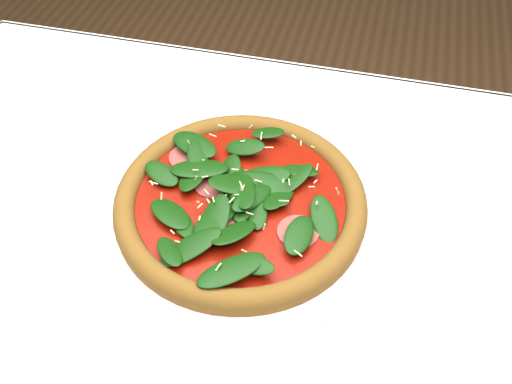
# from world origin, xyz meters

# --- Properties ---
(dining_table) EXTENTS (1.21, 0.81, 0.75)m
(dining_table) POSITION_xyz_m (0.00, 0.00, 0.65)
(dining_table) COLOR white
(dining_table) RESTS_ON ground
(plate) EXTENTS (0.38, 0.38, 0.02)m
(plate) POSITION_xyz_m (-0.04, 0.05, 0.76)
(plate) COLOR white
(plate) RESTS_ON dining_table
(pizza) EXTENTS (0.41, 0.41, 0.04)m
(pizza) POSITION_xyz_m (-0.04, 0.05, 0.78)
(pizza) COLOR brown
(pizza) RESTS_ON plate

